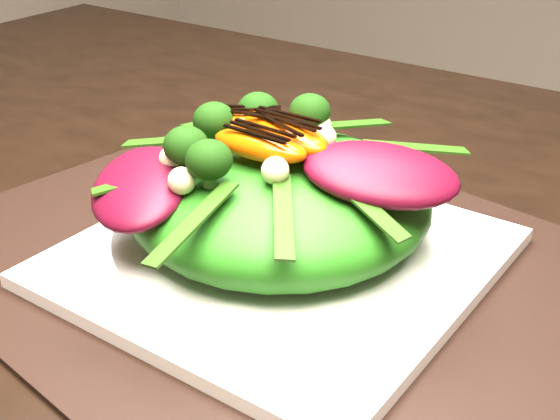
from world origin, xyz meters
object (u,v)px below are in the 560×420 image
Objects in this scene: lettuce_mound at (280,200)px; plate_base at (280,257)px; dining_table at (359,274)px; orange_segment at (264,129)px; placemat at (280,265)px; salad_bowl at (280,240)px.

plate_base is at bearing 0.00° from lettuce_mound.
dining_table is 0.14m from orange_segment.
placemat is 0.10m from orange_segment.
dining_table reaches higher than salad_bowl.
placemat is 0.05m from lettuce_mound.
salad_bowl reaches higher than plate_base.
plate_base is (0.00, 0.00, 0.01)m from placemat.
salad_bowl is 0.03m from lettuce_mound.
orange_segment is (-0.02, 0.01, 0.07)m from salad_bowl.
orange_segment is (-0.02, 0.01, 0.09)m from placemat.
plate_base is (-0.04, -0.05, 0.03)m from dining_table.
dining_table is 0.10m from lettuce_mound.
lettuce_mound reaches higher than plate_base.
dining_table is 3.23× the size of placemat.
orange_segment is at bearing 151.52° from placemat.
dining_table is 5.99× the size of plate_base.
salad_bowl is at bearing -28.48° from orange_segment.
plate_base reaches higher than placemat.
lettuce_mound is at bearing 0.00° from salad_bowl.
lettuce_mound is 3.02× the size of orange_segment.
plate_base is 1.16× the size of salad_bowl.
placemat is 7.31× the size of orange_segment.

